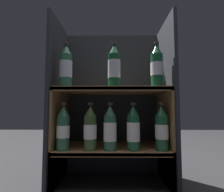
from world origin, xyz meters
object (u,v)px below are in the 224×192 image
object	(u,v)px
bottle_lower_front_2	(110,129)
bottle_lower_front_4	(162,129)
bottle_upper_front_1	(114,67)
bottle_upper_front_0	(66,67)
bottle_lower_front_0	(63,129)
bottle_lower_front_1	(90,129)
bottle_lower_front_3	(133,129)
bottle_upper_front_2	(157,67)

from	to	relation	value
bottle_lower_front_2	bottle_lower_front_4	distance (m)	0.28
bottle_upper_front_1	bottle_lower_front_2	world-z (taller)	bottle_upper_front_1
bottle_upper_front_0	bottle_lower_front_4	bearing A→B (deg)	0.00
bottle_lower_front_2	bottle_lower_front_4	world-z (taller)	same
bottle_lower_front_0	bottle_lower_front_1	xyz separation A→B (m)	(0.15, 0.00, -0.00)
bottle_upper_front_0	bottle_upper_front_1	distance (m)	0.27
bottle_lower_front_1	bottle_lower_front_3	world-z (taller)	same
bottle_upper_front_0	bottle_lower_front_4	distance (m)	0.64
bottle_upper_front_1	bottle_upper_front_2	world-z (taller)	same
bottle_upper_front_1	bottle_lower_front_4	xyz separation A→B (m)	(0.26, -0.00, -0.35)
bottle_upper_front_1	bottle_upper_front_2	bearing A→B (deg)	-0.00
bottle_upper_front_1	bottle_lower_front_3	size ratio (longest dim) A/B	1.00
bottle_lower_front_2	bottle_lower_front_3	size ratio (longest dim) A/B	1.00
bottle_upper_front_0	bottle_upper_front_2	xyz separation A→B (m)	(0.51, 0.00, 0.00)
bottle_lower_front_2	bottle_lower_front_0	bearing A→B (deg)	180.00
bottle_upper_front_0	bottle_lower_front_1	world-z (taller)	bottle_upper_front_0
bottle_upper_front_0	bottle_lower_front_0	xyz separation A→B (m)	(-0.01, 0.00, -0.34)
bottle_lower_front_3	bottle_upper_front_2	bearing A→B (deg)	0.00
bottle_upper_front_0	bottle_lower_front_2	distance (m)	0.43
bottle_upper_front_2	bottle_lower_front_3	distance (m)	0.37
bottle_upper_front_1	bottle_lower_front_2	distance (m)	0.35
bottle_upper_front_1	bottle_lower_front_0	distance (m)	0.44
bottle_upper_front_2	bottle_lower_front_3	bearing A→B (deg)	-180.00
bottle_lower_front_1	bottle_lower_front_0	bearing A→B (deg)	-180.00
bottle_upper_front_2	bottle_lower_front_1	distance (m)	0.51
bottle_lower_front_0	bottle_lower_front_3	bearing A→B (deg)	-0.00
bottle_upper_front_1	bottle_upper_front_2	xyz separation A→B (m)	(0.24, -0.00, 0.00)
bottle_lower_front_1	bottle_lower_front_4	bearing A→B (deg)	0.00
bottle_lower_front_0	bottle_lower_front_2	bearing A→B (deg)	0.00
bottle_lower_front_1	bottle_lower_front_4	world-z (taller)	same
bottle_upper_front_2	bottle_lower_front_2	distance (m)	0.44
bottle_upper_front_2	bottle_upper_front_1	bearing A→B (deg)	180.00
bottle_lower_front_1	bottle_lower_front_2	size ratio (longest dim) A/B	1.00
bottle_upper_front_0	bottle_lower_front_2	size ratio (longest dim) A/B	1.00
bottle_lower_front_0	bottle_lower_front_1	size ratio (longest dim) A/B	1.00
bottle_upper_front_0	bottle_upper_front_2	distance (m)	0.51
bottle_upper_front_2	bottle_lower_front_2	world-z (taller)	bottle_upper_front_2
bottle_lower_front_3	bottle_lower_front_4	world-z (taller)	same
bottle_lower_front_2	bottle_upper_front_2	bearing A→B (deg)	0.00
bottle_upper_front_1	bottle_lower_front_0	world-z (taller)	bottle_upper_front_1
bottle_upper_front_1	bottle_lower_front_1	xyz separation A→B (m)	(-0.13, -0.00, -0.35)
bottle_upper_front_1	bottle_lower_front_2	size ratio (longest dim) A/B	1.00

